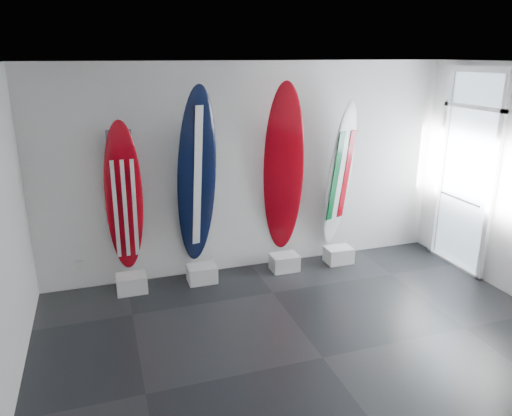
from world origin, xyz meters
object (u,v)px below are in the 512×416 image
object	(u,v)px
surfboard_usa	(124,199)
surfboard_italy	(340,176)
surfboard_navy	(197,178)
surfboard_swiss	(284,171)

from	to	relation	value
surfboard_usa	surfboard_italy	distance (m)	3.12
surfboard_navy	surfboard_italy	bearing A→B (deg)	-13.21
surfboard_navy	surfboard_italy	xyz separation A→B (m)	(2.15, 0.00, -0.13)
surfboard_italy	surfboard_navy	bearing A→B (deg)	158.63
surfboard_usa	surfboard_italy	size ratio (longest dim) A/B	0.94
surfboard_italy	surfboard_usa	bearing A→B (deg)	158.63
surfboard_navy	surfboard_italy	distance (m)	2.15
surfboard_navy	surfboard_swiss	distance (m)	1.25
surfboard_swiss	surfboard_italy	distance (m)	0.91
surfboard_swiss	surfboard_italy	world-z (taller)	surfboard_swiss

